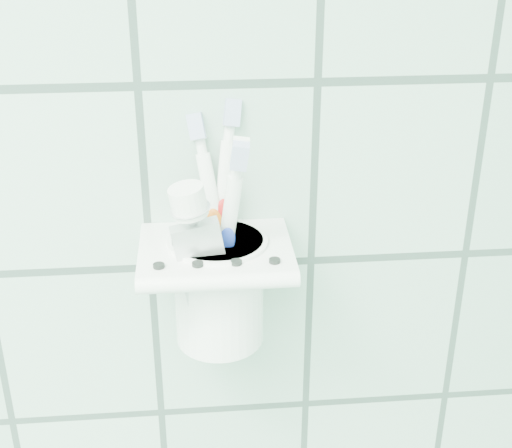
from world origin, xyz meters
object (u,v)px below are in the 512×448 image
at_px(toothbrush_orange, 211,223).
at_px(toothbrush_blue, 208,225).
at_px(toothpaste_tube, 218,252).
at_px(holder_bracket, 216,254).
at_px(cup, 219,286).
at_px(toothbrush_pink, 236,234).

bearing_deg(toothbrush_orange, toothbrush_blue, -99.05).
bearing_deg(toothpaste_tube, toothbrush_orange, 92.05).
relative_size(holder_bracket, toothbrush_blue, 0.62).
height_order(toothbrush_blue, toothbrush_orange, toothbrush_blue).
bearing_deg(holder_bracket, toothpaste_tube, -82.94).
xyz_separation_m(cup, toothbrush_orange, (-0.00, 0.01, 0.05)).
relative_size(cup, toothbrush_pink, 0.50).
bearing_deg(toothbrush_orange, holder_bracket, -79.27).
distance_m(toothbrush_blue, toothpaste_tube, 0.03).
bearing_deg(holder_bracket, cup, 62.66).
xyz_separation_m(toothbrush_orange, toothpaste_tube, (0.00, -0.03, -0.01)).
distance_m(cup, toothpaste_tube, 0.05).
bearing_deg(toothpaste_tube, toothbrush_blue, 105.32).
xyz_separation_m(cup, toothbrush_pink, (0.02, -0.01, 0.06)).
height_order(toothbrush_pink, toothpaste_tube, toothbrush_pink).
distance_m(holder_bracket, cup, 0.03).
relative_size(cup, toothbrush_blue, 0.48).
bearing_deg(toothbrush_pink, toothbrush_blue, 159.79).
bearing_deg(toothbrush_orange, cup, -68.81).
bearing_deg(toothbrush_orange, toothbrush_pink, -47.78).
relative_size(toothbrush_pink, toothbrush_orange, 1.00).
xyz_separation_m(toothbrush_pink, toothpaste_tube, (-0.02, -0.01, -0.01)).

